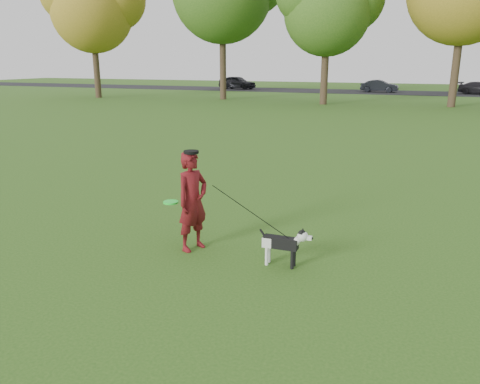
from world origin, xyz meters
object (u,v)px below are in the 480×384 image
at_px(dog, 285,242).
at_px(car_mid, 379,86).
at_px(man, 193,201).
at_px(car_left, 237,82).

distance_m(dog, car_mid, 40.59).
relative_size(man, car_mid, 0.46).
height_order(dog, car_left, car_left).
bearing_deg(car_mid, car_left, 93.98).
relative_size(car_left, car_mid, 1.16).
height_order(man, car_left, man).
xyz_separation_m(dog, car_left, (-16.67, 40.52, 0.32)).
height_order(car_left, car_mid, car_left).
bearing_deg(car_left, man, -151.00).
distance_m(dog, car_left, 43.82).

